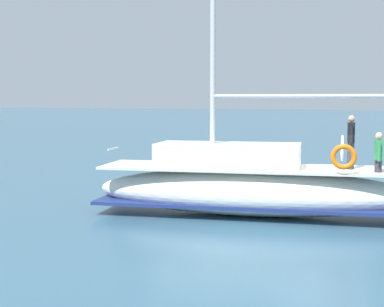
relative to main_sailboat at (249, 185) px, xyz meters
name	(u,v)px	position (x,y,z in m)	size (l,w,h in m)	color
ground_plane	(322,216)	(0.82, -2.04, -0.91)	(400.00, 400.00, 0.00)	#38607A
main_sailboat	(249,185)	(0.00, 0.00, 0.00)	(4.55, 9.89, 12.71)	white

